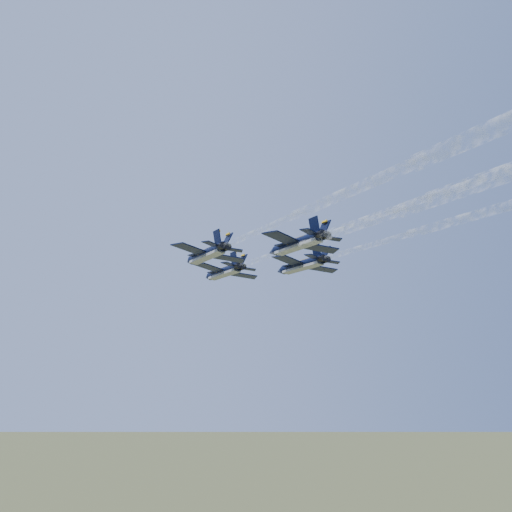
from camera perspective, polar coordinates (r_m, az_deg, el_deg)
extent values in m
cylinder|color=black|center=(124.13, -3.20, -1.56)|extent=(5.76, 14.91, 2.13)
cone|color=black|center=(132.09, -4.83, -2.23)|extent=(2.79, 3.35, 2.13)
ellipsoid|color=black|center=(127.68, -3.88, -1.59)|extent=(1.84, 2.90, 1.05)
cube|color=gray|center=(123.95, -3.24, -1.88)|extent=(4.99, 13.34, 0.72)
cube|color=black|center=(121.89, -4.63, -1.14)|extent=(7.38, 6.49, 1.04)
cube|color=#DDA70B|center=(123.63, -4.98, -1.25)|extent=(5.51, 3.70, 1.06)
cube|color=black|center=(124.82, -1.46, -1.92)|extent=(6.68, 3.98, 1.04)
cube|color=#DDA70B|center=(126.52, -1.84, -2.02)|extent=(6.29, 0.78, 1.06)
cube|color=black|center=(116.94, -2.76, -0.69)|extent=(3.40, 3.17, 0.53)
cube|color=black|center=(118.83, -0.73, -1.21)|extent=(3.12, 2.16, 0.53)
cube|color=black|center=(118.60, -2.22, -0.20)|extent=(1.30, 2.56, 2.90)
cube|color=black|center=(119.36, -1.41, -0.41)|extent=(1.98, 2.74, 2.71)
cylinder|color=black|center=(116.95, -1.79, -0.88)|extent=(1.67, 1.65, 1.38)
cylinder|color=black|center=(117.36, -1.36, -0.99)|extent=(1.67, 1.65, 1.38)
cylinder|color=black|center=(107.82, -4.93, 0.24)|extent=(5.76, 14.91, 2.13)
cone|color=black|center=(115.84, -6.67, -0.66)|extent=(2.79, 3.35, 2.13)
ellipsoid|color=black|center=(111.41, -5.66, 0.14)|extent=(1.84, 2.90, 1.05)
cube|color=gray|center=(107.62, -4.98, -0.13)|extent=(4.99, 13.34, 0.72)
cube|color=black|center=(105.71, -6.62, 0.76)|extent=(7.38, 6.49, 1.04)
cube|color=#DDA70B|center=(107.47, -6.99, 0.60)|extent=(5.51, 3.70, 1.06)
cube|color=black|center=(108.38, -2.92, -0.19)|extent=(6.68, 3.98, 1.04)
cube|color=#DDA70B|center=(110.09, -3.34, -0.33)|extent=(6.29, 0.78, 1.06)
cube|color=black|center=(100.67, -4.55, 1.37)|extent=(3.40, 3.17, 0.53)
cube|color=black|center=(102.41, -2.17, 0.73)|extent=(3.12, 2.16, 0.53)
cube|color=black|center=(102.33, -3.90, 1.91)|extent=(1.30, 2.56, 2.90)
cube|color=black|center=(103.03, -2.94, 1.65)|extent=(1.98, 2.74, 2.71)
cylinder|color=black|center=(100.61, -3.43, 1.15)|extent=(1.67, 1.65, 1.38)
cylinder|color=black|center=(100.98, -2.91, 1.02)|extent=(1.67, 1.65, 1.38)
cylinder|color=black|center=(117.49, 4.66, -0.88)|extent=(5.76, 14.91, 2.13)
cone|color=black|center=(124.88, 2.46, -1.64)|extent=(2.79, 3.35, 2.13)
ellipsoid|color=black|center=(120.80, 3.71, -0.93)|extent=(1.84, 2.90, 1.05)
cube|color=gray|center=(117.29, 4.63, -1.22)|extent=(4.99, 13.34, 0.72)
cube|color=black|center=(114.86, 3.31, -0.42)|extent=(7.38, 6.49, 1.04)
cube|color=#DDA70B|center=(116.48, 2.83, -0.55)|extent=(5.51, 3.70, 1.06)
cube|color=black|center=(118.68, 6.43, -1.26)|extent=(6.68, 3.98, 1.04)
cube|color=#DDA70B|center=(120.25, 5.92, -1.37)|extent=(6.29, 0.78, 1.06)
cube|color=black|center=(110.53, 5.62, 0.08)|extent=(3.40, 3.17, 0.53)
cube|color=black|center=(112.99, 7.60, -0.47)|extent=(3.12, 2.16, 0.53)
cube|color=black|center=(112.34, 6.06, 0.60)|extent=(1.30, 2.56, 2.90)
cube|color=black|center=(113.33, 6.86, 0.37)|extent=(1.98, 2.74, 2.71)
cylinder|color=black|center=(110.82, 6.63, -0.11)|extent=(1.67, 1.65, 1.38)
cylinder|color=black|center=(111.35, 7.06, -0.23)|extent=(1.67, 1.65, 1.38)
cylinder|color=black|center=(99.99, 4.20, 1.28)|extent=(5.76, 14.91, 2.13)
cone|color=black|center=(107.37, 1.68, 0.25)|extent=(2.79, 3.35, 2.13)
ellipsoid|color=black|center=(103.31, 3.11, 1.14)|extent=(1.84, 2.90, 1.05)
cube|color=gray|center=(99.76, 4.17, 0.89)|extent=(4.99, 13.34, 0.72)
cube|color=black|center=(97.42, 2.59, 1.88)|extent=(7.38, 6.49, 1.04)
cube|color=#DDA70B|center=(99.04, 2.04, 1.69)|extent=(5.51, 3.70, 1.06)
cube|color=black|center=(101.13, 6.28, 0.81)|extent=(6.68, 3.98, 1.04)
cube|color=#DDA70B|center=(102.69, 5.69, 0.64)|extent=(6.29, 0.78, 1.06)
cube|color=black|center=(93.10, 5.31, 2.58)|extent=(3.40, 3.17, 0.53)
cube|color=black|center=(95.51, 7.66, 1.86)|extent=(3.12, 2.16, 0.53)
cube|color=black|center=(94.95, 5.84, 3.14)|extent=(1.30, 2.56, 2.90)
cube|color=black|center=(95.92, 6.78, 2.85)|extent=(1.98, 2.74, 2.71)
cylinder|color=black|center=(93.36, 6.51, 2.34)|extent=(1.67, 1.65, 1.38)
cylinder|color=black|center=(93.88, 7.02, 2.19)|extent=(1.67, 1.65, 1.38)
cylinder|color=white|center=(106.74, 1.34, 0.33)|extent=(7.41, 24.86, 1.13)
cylinder|color=white|center=(87.40, 9.09, 3.53)|extent=(7.82, 24.97, 1.56)
cylinder|color=white|center=(70.92, 20.93, 8.23)|extent=(8.31, 25.09, 2.06)
cylinder|color=white|center=(90.34, 0.10, 2.81)|extent=(7.41, 24.86, 1.13)
cylinder|color=white|center=(71.19, 9.33, 7.43)|extent=(7.82, 24.97, 1.56)
cylinder|color=white|center=(101.71, 10.75, 1.23)|extent=(7.41, 24.86, 1.13)
cylinder|color=white|center=(85.19, 20.87, 4.68)|extent=(7.82, 24.97, 1.56)
cylinder|color=white|center=(84.43, 11.48, 4.23)|extent=(7.41, 24.86, 1.13)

